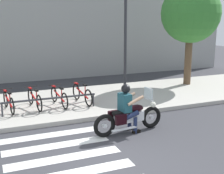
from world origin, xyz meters
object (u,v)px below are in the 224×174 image
(rider, at_px, (127,105))
(tree_near_rack, at_px, (191,14))
(street_lamp, at_px, (125,34))
(bicycle_3, at_px, (82,94))
(bicycle_2, at_px, (59,97))
(bicycle_1, at_px, (35,99))
(bicycle_0, at_px, (9,102))
(bike_rack, at_px, (50,99))
(motorcycle, at_px, (129,117))

(rider, distance_m, tree_near_rack, 7.31)
(rider, height_order, street_lamp, street_lamp)
(bicycle_3, bearing_deg, rider, -82.18)
(rider, xyz_separation_m, bicycle_2, (-1.29, 3.05, -0.36))
(bicycle_2, relative_size, bicycle_3, 0.98)
(bicycle_1, bearing_deg, bicycle_3, -0.02)
(rider, relative_size, street_lamp, 0.34)
(bicycle_1, distance_m, bicycle_2, 0.88)
(rider, height_order, bicycle_0, rider)
(bicycle_2, bearing_deg, tree_near_rack, 11.02)
(bicycle_0, xyz_separation_m, bike_rack, (1.31, -0.56, 0.08))
(motorcycle, relative_size, bike_rack, 0.70)
(bicycle_2, bearing_deg, bicycle_0, -179.99)
(rider, height_order, bike_rack, rider)
(rider, relative_size, bicycle_2, 0.86)
(street_lamp, xyz_separation_m, tree_near_rack, (3.51, 0.40, 0.85))
(bike_rack, distance_m, tree_near_rack, 7.81)
(motorcycle, xyz_separation_m, tree_near_rack, (5.20, 4.32, 3.00))
(motorcycle, xyz_separation_m, bicycle_3, (-0.49, 3.04, 0.03))
(bike_rack, bearing_deg, rider, -55.19)
(bike_rack, height_order, tree_near_rack, tree_near_rack)
(bike_rack, bearing_deg, bicycle_3, 22.88)
(bicycle_0, height_order, tree_near_rack, tree_near_rack)
(bicycle_0, bearing_deg, bicycle_1, -0.01)
(motorcycle, height_order, bicycle_1, motorcycle)
(bicycle_0, relative_size, tree_near_rack, 0.33)
(street_lamp, bearing_deg, rider, -114.23)
(motorcycle, relative_size, bicycle_0, 1.40)
(rider, relative_size, bicycle_1, 0.87)
(tree_near_rack, bearing_deg, street_lamp, -173.50)
(motorcycle, xyz_separation_m, bike_rack, (-1.81, 2.49, 0.09))
(rider, xyz_separation_m, bicycle_0, (-3.05, 3.05, -0.36))
(street_lamp, bearing_deg, bicycle_2, -163.96)
(motorcycle, distance_m, bike_rack, 3.08)
(bicycle_2, relative_size, street_lamp, 0.39)
(rider, bearing_deg, motorcycle, 3.18)
(bicycle_1, bearing_deg, tree_near_rack, 9.75)
(motorcycle, relative_size, bicycle_2, 1.35)
(rider, bearing_deg, bicycle_2, 113.02)
(rider, bearing_deg, street_lamp, 65.77)
(bicycle_0, height_order, bicycle_1, bicycle_1)
(rider, distance_m, bicycle_2, 3.33)
(motorcycle, xyz_separation_m, bicycle_0, (-3.12, 3.04, 0.01))
(rider, xyz_separation_m, tree_near_rack, (5.28, 4.33, 2.63))
(bicycle_2, bearing_deg, bicycle_1, -179.98)
(bicycle_2, bearing_deg, street_lamp, 16.04)
(motorcycle, height_order, bike_rack, motorcycle)
(motorcycle, height_order, bicycle_3, motorcycle)
(bicycle_1, relative_size, bicycle_2, 0.99)
(tree_near_rack, bearing_deg, rider, -140.66)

